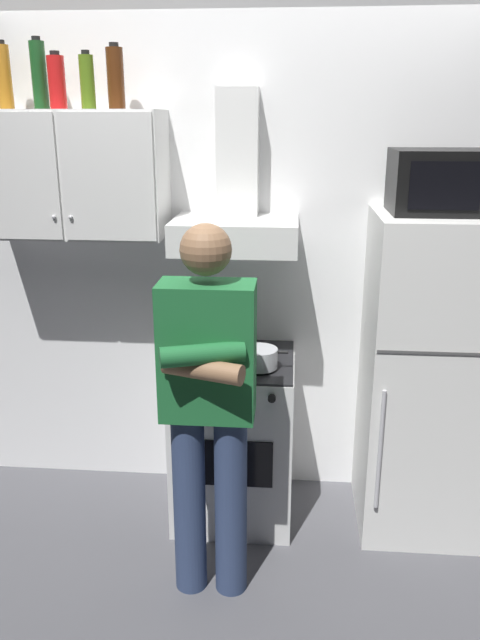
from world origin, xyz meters
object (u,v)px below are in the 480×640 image
Objects in this scene: person_standing at (208,404)px; cooking_pot at (259,358)px; stove_oven at (234,436)px; microwave at (445,182)px; refrigerator at (427,377)px; bottle_rum_dark at (116,78)px; range_hood at (236,208)px; upper_cabinet at (72,174)px; bottle_olive_oil at (87,81)px; bottle_wine_green at (39,75)px; bottle_soda_red at (57,82)px; bottle_liquor_amber at (4,77)px.

cooking_pot is at bearing 69.70° from person_standing.
stove_oven is 1.62m from microwave.
bottle_rum_dark reaches higher than refrigerator.
refrigerator is at bearing 31.23° from person_standing.
range_hood is 0.73m from cooking_pot.
bottle_olive_oil is at bearing -15.27° from upper_cabinet.
bottle_wine_green is at bearing 178.66° from bottle_rum_dark.
stove_oven is 3.47× the size of bottle_soda_red.
microwave is (1.75, -0.11, -0.01)m from upper_cabinet.
upper_cabinet is 2.00m from refrigerator.
cooking_pot is at bearing -14.65° from bottle_olive_oil.
range_hood is 1.01m from person_standing.
bottle_wine_green is (-0.88, 0.75, 1.30)m from person_standing.
stove_oven is 1.85m from bottle_rum_dark.
microwave is at bearing 32.00° from person_standing.
range_hood is 0.47× the size of refrigerator.
cooking_pot is 0.92× the size of bottle_liquor_amber.
bottle_wine_green is at bearing 139.38° from person_standing.
bottle_liquor_amber is at bearing 172.80° from stove_oven.
upper_cabinet is 2.82× the size of bottle_wine_green.
stove_oven is (0.80, -0.13, -1.32)m from upper_cabinet.
bottle_olive_oil is 0.42m from bottle_liquor_amber.
refrigerator is at bearing -5.25° from bottle_rum_dark.
refrigerator is 5.54× the size of bottle_rum_dark.
person_standing reaches higher than stove_oven.
upper_cabinet reaches higher than stove_oven.
person_standing is at bearing -110.30° from cooking_pot.
upper_cabinet is 1.75m from microwave.
person_standing is at bearing -93.91° from range_hood.
range_hood is at bearing 172.45° from refrigerator.
stove_oven is 1.17m from range_hood.
bottle_wine_green reaches higher than bottle_rum_dark.
bottle_rum_dark is (-0.51, 0.75, 1.29)m from person_standing.
bottle_rum_dark is at bearing -1.34° from bottle_wine_green.
upper_cabinet is at bearing -176.56° from bottle_rum_dark.
person_standing is 6.47× the size of bottle_olive_oil.
range_hood is at bearing 1.90° from bottle_soda_red.
microwave is 1.50× the size of bottle_wine_green.
person_standing reaches higher than cooking_pot.
bottle_soda_red is at bearing 177.67° from bottle_olive_oil.
person_standing is (-0.05, -0.73, -0.70)m from range_hood.
bottle_olive_oil is at bearing 132.15° from person_standing.
person_standing reaches higher than refrigerator.
bottle_liquor_amber reaches higher than person_standing.
stove_oven is 2.00m from bottle_wine_green.
upper_cabinet is 0.42m from bottle_soda_red.
range_hood is (0.00, 0.13, 1.16)m from stove_oven.
microwave is 0.29× the size of person_standing.
cooking_pot is 1.59m from bottle_soda_red.
bottle_liquor_amber is at bearing 177.46° from upper_cabinet.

